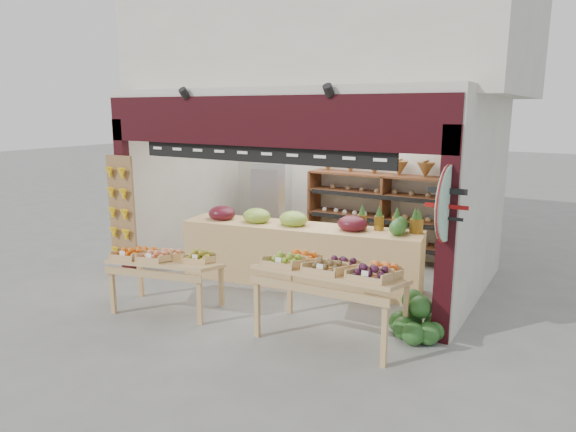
# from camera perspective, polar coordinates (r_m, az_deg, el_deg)

# --- Properties ---
(ground) EXTENTS (60.00, 60.00, 0.00)m
(ground) POSITION_cam_1_polar(r_m,az_deg,el_deg) (8.69, 0.47, -7.09)
(ground) COLOR slate
(ground) RESTS_ON ground
(shop_structure) EXTENTS (6.36, 5.12, 5.40)m
(shop_structure) POSITION_cam_1_polar(r_m,az_deg,el_deg) (9.71, 5.61, 18.30)
(shop_structure) COLOR silver
(shop_structure) RESTS_ON ground
(banana_board) EXTENTS (0.60, 0.15, 1.80)m
(banana_board) POSITION_cam_1_polar(r_m,az_deg,el_deg) (9.24, -18.12, 0.62)
(banana_board) COLOR olive
(banana_board) RESTS_ON ground
(gift_sign) EXTENTS (0.04, 0.93, 0.92)m
(gift_sign) POSITION_cam_1_polar(r_m,az_deg,el_deg) (6.20, 17.26, 1.35)
(gift_sign) COLOR #C1F2D8
(gift_sign) RESTS_ON ground
(back_shelving) EXTENTS (3.07, 0.50, 1.89)m
(back_shelving) POSITION_cam_1_polar(r_m,az_deg,el_deg) (9.75, 10.79, 2.06)
(back_shelving) COLOR brown
(back_shelving) RESTS_ON ground
(refrigerator) EXTENTS (0.84, 0.84, 1.73)m
(refrigerator) POSITION_cam_1_polar(r_m,az_deg,el_deg) (10.80, -1.61, 1.41)
(refrigerator) COLOR silver
(refrigerator) RESTS_ON ground
(cardboard_stack) EXTENTS (0.92, 0.67, 0.58)m
(cardboard_stack) POSITION_cam_1_polar(r_m,az_deg,el_deg) (9.48, -2.76, -4.13)
(cardboard_stack) COLOR beige
(cardboard_stack) RESTS_ON ground
(mid_counter) EXTENTS (3.97, 1.42, 1.20)m
(mid_counter) POSITION_cam_1_polar(r_m,az_deg,el_deg) (8.37, 1.22, -4.02)
(mid_counter) COLOR tan
(mid_counter) RESTS_ON ground
(display_table_left) EXTENTS (1.61, 1.15, 0.95)m
(display_table_left) POSITION_cam_1_polar(r_m,az_deg,el_deg) (7.50, -13.89, -4.74)
(display_table_left) COLOR tan
(display_table_left) RESTS_ON ground
(display_table_right) EXTENTS (1.81, 1.06, 1.11)m
(display_table_right) POSITION_cam_1_polar(r_m,az_deg,el_deg) (6.35, 4.94, -6.02)
(display_table_right) COLOR tan
(display_table_right) RESTS_ON ground
(watermelon_pile) EXTENTS (0.75, 0.72, 0.54)m
(watermelon_pile) POSITION_cam_1_polar(r_m,az_deg,el_deg) (6.77, 14.23, -11.32)
(watermelon_pile) COLOR #1A4517
(watermelon_pile) RESTS_ON ground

